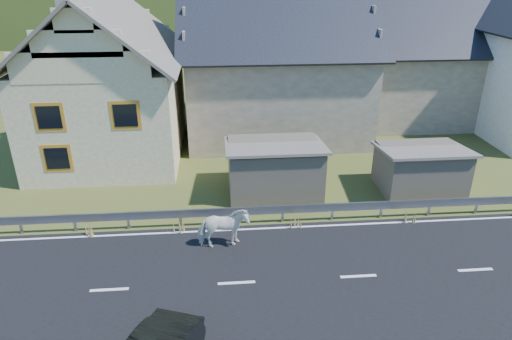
{
  "coord_description": "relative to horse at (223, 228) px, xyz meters",
  "views": [
    {
      "loc": [
        -4.38,
        -11.83,
        9.38
      ],
      "look_at": [
        -3.02,
        4.11,
        2.13
      ],
      "focal_mm": 32.0,
      "sensor_mm": 36.0,
      "label": 1
    }
  ],
  "objects": [
    {
      "name": "ground",
      "position": [
        4.36,
        -2.12,
        -0.8
      ],
      "size": [
        160.0,
        160.0,
        0.0
      ],
      "primitive_type": "plane",
      "color": "#3B4A1D",
      "rests_on": "ground"
    },
    {
      "name": "road",
      "position": [
        4.36,
        -2.12,
        -0.78
      ],
      "size": [
        60.0,
        7.0,
        0.04
      ],
      "primitive_type": "cube",
      "color": "black",
      "rests_on": "ground"
    },
    {
      "name": "lane_markings",
      "position": [
        4.36,
        -2.12,
        -0.76
      ],
      "size": [
        60.0,
        6.6,
        0.01
      ],
      "primitive_type": "cube",
      "color": "silver",
      "rests_on": "road"
    },
    {
      "name": "guardrail",
      "position": [
        4.36,
        1.56,
        -0.24
      ],
      "size": [
        28.1,
        0.09,
        0.75
      ],
      "color": "#93969B",
      "rests_on": "ground"
    },
    {
      "name": "shed_left",
      "position": [
        2.36,
        4.38,
        0.3
      ],
      "size": [
        4.3,
        3.3,
        2.4
      ],
      "primitive_type": "cube",
      "color": "#655A4B",
      "rests_on": "ground"
    },
    {
      "name": "shed_right",
      "position": [
        8.86,
        3.88,
        0.2
      ],
      "size": [
        3.8,
        2.9,
        2.2
      ],
      "primitive_type": "cube",
      "color": "#655A4B",
      "rests_on": "ground"
    },
    {
      "name": "house_cream",
      "position": [
        -5.64,
        9.88,
        3.56
      ],
      "size": [
        7.8,
        9.8,
        8.3
      ],
      "color": "#FFF1B7",
      "rests_on": "ground"
    },
    {
      "name": "house_stone_a",
      "position": [
        3.36,
        12.88,
        3.83
      ],
      "size": [
        10.8,
        9.8,
        8.9
      ],
      "color": "tan",
      "rests_on": "ground"
    },
    {
      "name": "house_stone_b",
      "position": [
        13.36,
        14.88,
        3.43
      ],
      "size": [
        9.8,
        8.8,
        8.1
      ],
      "color": "tan",
      "rests_on": "ground"
    },
    {
      "name": "mountain",
      "position": [
        9.36,
        177.88,
        -20.8
      ],
      "size": [
        440.0,
        280.0,
        260.0
      ],
      "primitive_type": "ellipsoid",
      "color": "#2E3F18",
      "rests_on": "ground"
    },
    {
      "name": "horse",
      "position": [
        0.0,
        0.0,
        0.0
      ],
      "size": [
        1.01,
        1.88,
        1.52
      ],
      "primitive_type": "imported",
      "rotation": [
        0.0,
        0.0,
        1.68
      ],
      "color": "white",
      "rests_on": "road"
    }
  ]
}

